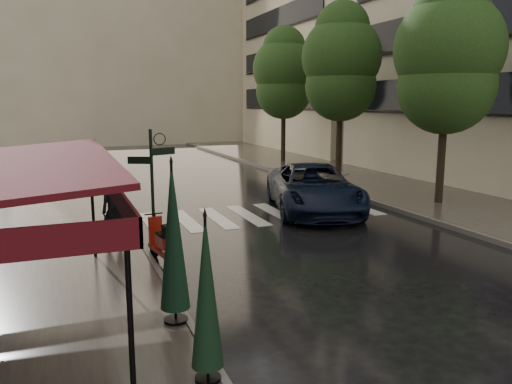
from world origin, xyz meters
TOP-DOWN VIEW (x-y plane):
  - ground at (0.00, 0.00)m, footprint 120.00×120.00m
  - sidewalk_near at (-4.50, 12.00)m, footprint 6.00×60.00m
  - sidewalk_far at (10.25, 12.00)m, footprint 5.50×60.00m
  - curb_near at (-1.45, 12.00)m, footprint 0.12×60.00m
  - curb_far at (7.45, 12.00)m, footprint 0.12×60.00m
  - crosswalk at (2.98, 6.00)m, footprint 7.85×3.20m
  - signpost at (-1.19, 3.00)m, footprint 1.17×0.29m
  - haussmann_far at (16.50, 26.00)m, footprint 8.00×16.00m
  - backdrop_building at (3.00, 38.00)m, footprint 22.00×6.00m
  - tree_near at (9.60, 5.00)m, footprint 3.80×3.80m
  - tree_mid at (9.50, 12.00)m, footprint 3.80×3.80m
  - tree_far at (9.70, 19.00)m, footprint 3.80×3.80m
  - pedestrian_with_umbrella at (-2.09, 3.70)m, footprint 1.15×1.16m
  - scooter at (-1.19, 1.92)m, footprint 0.56×1.68m
  - parked_car at (4.81, 5.77)m, footprint 4.25×6.39m
  - parasol_front at (-1.65, -1.50)m, footprint 0.49×0.49m
  - parasol_back at (-1.65, -3.43)m, footprint 0.43×0.43m

SIDE VIEW (x-z plane):
  - ground at x=0.00m, z-range 0.00..0.00m
  - crosswalk at x=2.98m, z-range 0.00..0.01m
  - sidewalk_near at x=-4.50m, z-range 0.00..0.12m
  - sidewalk_far at x=10.25m, z-range 0.00..0.12m
  - curb_near at x=-1.45m, z-range -0.01..0.15m
  - curb_far at x=7.45m, z-range -0.01..0.15m
  - scooter at x=-1.19m, z-range -0.04..1.07m
  - parked_car at x=4.81m, z-range 0.00..1.63m
  - parasol_back at x=-1.65m, z-range 0.21..2.49m
  - parasol_front at x=-1.65m, z-range 0.22..2.98m
  - pedestrian_with_umbrella at x=-2.09m, z-range 0.53..3.00m
  - signpost at x=-1.19m, z-range 0.28..3.38m
  - tree_near at x=9.60m, z-range 1.33..9.31m
  - tree_far at x=9.70m, z-range 1.37..9.54m
  - tree_mid at x=9.50m, z-range 1.42..9.76m
  - haussmann_far at x=16.50m, z-range 0.00..18.50m
  - backdrop_building at x=3.00m, z-range 0.00..20.00m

